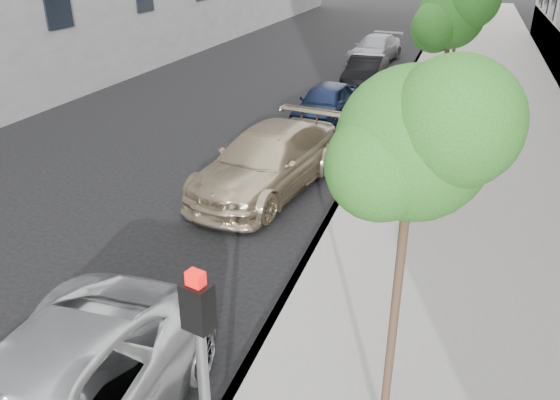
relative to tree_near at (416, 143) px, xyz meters
The scene contains 9 objects.
sidewalk 22.85m from the tree_near, 87.27° to the left, with size 6.40×72.00×0.14m, color gray.
curb 22.91m from the tree_near, 95.21° to the left, with size 0.15×72.00×0.14m, color #9E9B93.
tree_near is the anchor object (origin of this frame).
tree_mid 6.52m from the tree_near, 90.00° to the left, with size 1.64×1.44×5.04m.
signal_pole 2.94m from the tree_near, 128.36° to the right, with size 0.28×0.23×3.14m.
suv 8.46m from the tree_near, 120.18° to the left, with size 2.14×5.27×1.53m, color tan.
sedan_blue 13.94m from the tree_near, 107.28° to the left, with size 1.55×3.85×1.31m, color #111C39.
sedan_black 19.04m from the tree_near, 101.21° to the left, with size 1.37×3.94×1.30m, color black.
sedan_rear 24.65m from the tree_near, 99.83° to the left, with size 1.88×4.61×1.34m, color gray.
Camera 1 is at (3.56, -3.55, 5.60)m, focal length 35.00 mm.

